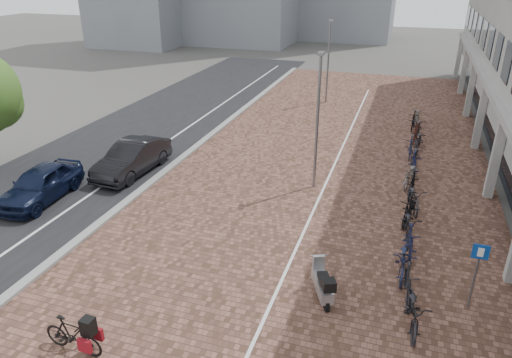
% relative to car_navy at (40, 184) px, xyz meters
% --- Properties ---
extents(ground, '(140.00, 140.00, 0.00)m').
position_rel_car_navy_xyz_m(ground, '(8.55, -4.03, -0.71)').
color(ground, '#474442').
rests_on(ground, ground).
extents(plaza_brick, '(14.50, 42.00, 0.04)m').
position_rel_car_navy_xyz_m(plaza_brick, '(10.55, 7.97, -0.70)').
color(plaza_brick, brown).
rests_on(plaza_brick, ground).
extents(street_asphalt, '(8.00, 50.00, 0.03)m').
position_rel_car_navy_xyz_m(street_asphalt, '(-0.45, 7.97, -0.70)').
color(street_asphalt, black).
rests_on(street_asphalt, ground).
extents(curb, '(0.35, 42.00, 0.14)m').
position_rel_car_navy_xyz_m(curb, '(3.45, 7.97, -0.64)').
color(curb, gray).
rests_on(curb, ground).
extents(lane_line, '(0.12, 44.00, 0.00)m').
position_rel_car_navy_xyz_m(lane_line, '(1.55, 7.97, -0.69)').
color(lane_line, white).
rests_on(lane_line, street_asphalt).
extents(parking_line, '(0.10, 30.00, 0.00)m').
position_rel_car_navy_xyz_m(parking_line, '(10.75, 7.97, -0.67)').
color(parking_line, white).
rests_on(parking_line, plaza_brick).
extents(car_navy, '(1.93, 4.25, 1.42)m').
position_rel_car_navy_xyz_m(car_navy, '(0.00, 0.00, 0.00)').
color(car_navy, black).
rests_on(car_navy, ground).
extents(car_dark, '(1.80, 4.54, 1.47)m').
position_rel_car_navy_xyz_m(car_dark, '(2.05, 3.57, 0.03)').
color(car_dark, black).
rests_on(car_dark, ground).
extents(hero_bike, '(1.71, 0.56, 1.19)m').
position_rel_car_navy_xyz_m(hero_bike, '(6.61, -6.55, -0.18)').
color(hero_bike, black).
rests_on(hero_bike, ground).
extents(scooter_front, '(1.12, 1.67, 1.11)m').
position_rel_car_navy_xyz_m(scooter_front, '(12.05, -2.60, -0.15)').
color(scooter_front, '#9D9CA1').
rests_on(scooter_front, ground).
extents(parking_sign, '(0.43, 0.09, 2.06)m').
position_rel_car_navy_xyz_m(parking_sign, '(16.05, -1.70, 0.64)').
color(parking_sign, slate).
rests_on(parking_sign, ground).
extents(lamp_near, '(0.12, 0.12, 5.68)m').
position_rel_car_navy_xyz_m(lamp_near, '(10.30, 4.68, 2.13)').
color(lamp_near, slate).
rests_on(lamp_near, ground).
extents(lamp_far, '(0.12, 0.12, 5.47)m').
position_rel_car_navy_xyz_m(lamp_far, '(8.26, 18.47, 2.03)').
color(lamp_far, gray).
rests_on(lamp_far, ground).
extents(bike_row, '(1.29, 20.40, 1.05)m').
position_rel_car_navy_xyz_m(bike_row, '(14.35, 6.17, -0.19)').
color(bike_row, black).
rests_on(bike_row, ground).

